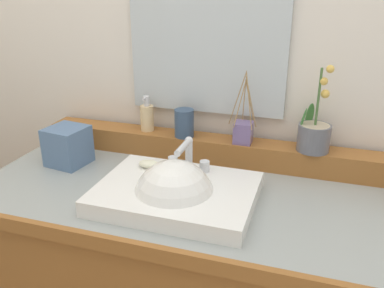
{
  "coord_description": "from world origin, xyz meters",
  "views": [
    {
      "loc": [
        0.32,
        -1.1,
        1.44
      ],
      "look_at": [
        -0.02,
        -0.02,
        0.99
      ],
      "focal_mm": 38.24,
      "sensor_mm": 36.0,
      "label": 1
    }
  ],
  "objects_px": {
    "reed_diffuser": "(243,132)",
    "tissue_box": "(68,146)",
    "tumbler_cup": "(184,123)",
    "sink_basin": "(175,197)",
    "potted_plant": "(314,133)",
    "soap_bar": "(149,164)",
    "soap_dispenser": "(147,117)"
  },
  "relations": [
    {
      "from": "sink_basin",
      "to": "tissue_box",
      "type": "bearing_deg",
      "value": 162.21
    },
    {
      "from": "reed_diffuser",
      "to": "tissue_box",
      "type": "bearing_deg",
      "value": -163.2
    },
    {
      "from": "tumbler_cup",
      "to": "reed_diffuser",
      "type": "xyz_separation_m",
      "value": [
        0.22,
        0.0,
        -0.01
      ]
    },
    {
      "from": "potted_plant",
      "to": "tumbler_cup",
      "type": "height_order",
      "value": "potted_plant"
    },
    {
      "from": "soap_bar",
      "to": "tumbler_cup",
      "type": "height_order",
      "value": "tumbler_cup"
    },
    {
      "from": "sink_basin",
      "to": "potted_plant",
      "type": "distance_m",
      "value": 0.52
    },
    {
      "from": "potted_plant",
      "to": "soap_dispenser",
      "type": "distance_m",
      "value": 0.61
    },
    {
      "from": "tumbler_cup",
      "to": "reed_diffuser",
      "type": "height_order",
      "value": "reed_diffuser"
    },
    {
      "from": "soap_dispenser",
      "to": "sink_basin",
      "type": "bearing_deg",
      "value": -55.5
    },
    {
      "from": "reed_diffuser",
      "to": "tissue_box",
      "type": "xyz_separation_m",
      "value": [
        -0.6,
        -0.18,
        -0.06
      ]
    },
    {
      "from": "soap_bar",
      "to": "potted_plant",
      "type": "bearing_deg",
      "value": 24.3
    },
    {
      "from": "tumbler_cup",
      "to": "tissue_box",
      "type": "relative_size",
      "value": 0.74
    },
    {
      "from": "potted_plant",
      "to": "soap_bar",
      "type": "bearing_deg",
      "value": -155.7
    },
    {
      "from": "tumbler_cup",
      "to": "tissue_box",
      "type": "height_order",
      "value": "tumbler_cup"
    },
    {
      "from": "potted_plant",
      "to": "tissue_box",
      "type": "height_order",
      "value": "potted_plant"
    },
    {
      "from": "soap_bar",
      "to": "tissue_box",
      "type": "bearing_deg",
      "value": 172.76
    },
    {
      "from": "reed_diffuser",
      "to": "tissue_box",
      "type": "relative_size",
      "value": 1.86
    },
    {
      "from": "soap_bar",
      "to": "tumbler_cup",
      "type": "bearing_deg",
      "value": 77.64
    },
    {
      "from": "sink_basin",
      "to": "reed_diffuser",
      "type": "height_order",
      "value": "reed_diffuser"
    },
    {
      "from": "sink_basin",
      "to": "reed_diffuser",
      "type": "xyz_separation_m",
      "value": [
        0.14,
        0.33,
        0.11
      ]
    },
    {
      "from": "sink_basin",
      "to": "reed_diffuser",
      "type": "distance_m",
      "value": 0.37
    },
    {
      "from": "potted_plant",
      "to": "reed_diffuser",
      "type": "relative_size",
      "value": 1.14
    },
    {
      "from": "potted_plant",
      "to": "sink_basin",
      "type": "bearing_deg",
      "value": -138.31
    },
    {
      "from": "sink_basin",
      "to": "tumbler_cup",
      "type": "height_order",
      "value": "tumbler_cup"
    },
    {
      "from": "tumbler_cup",
      "to": "tissue_box",
      "type": "xyz_separation_m",
      "value": [
        -0.38,
        -0.18,
        -0.07
      ]
    },
    {
      "from": "soap_bar",
      "to": "potted_plant",
      "type": "height_order",
      "value": "potted_plant"
    },
    {
      "from": "soap_bar",
      "to": "soap_dispenser",
      "type": "height_order",
      "value": "soap_dispenser"
    },
    {
      "from": "soap_dispenser",
      "to": "tissue_box",
      "type": "height_order",
      "value": "soap_dispenser"
    },
    {
      "from": "reed_diffuser",
      "to": "soap_dispenser",
      "type": "bearing_deg",
      "value": 177.68
    },
    {
      "from": "sink_basin",
      "to": "potted_plant",
      "type": "relative_size",
      "value": 1.6
    },
    {
      "from": "soap_dispenser",
      "to": "tissue_box",
      "type": "relative_size",
      "value": 0.98
    },
    {
      "from": "sink_basin",
      "to": "soap_bar",
      "type": "distance_m",
      "value": 0.17
    }
  ]
}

